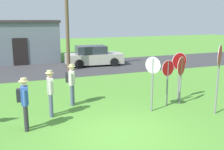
# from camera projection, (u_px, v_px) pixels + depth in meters

# --- Properties ---
(ground_plane) EXTENTS (80.00, 80.00, 0.00)m
(ground_plane) POSITION_uv_depth(u_px,v_px,m) (121.00, 135.00, 8.33)
(ground_plane) COLOR #518E33
(street_asphalt) EXTENTS (60.00, 6.40, 0.01)m
(street_asphalt) POSITION_uv_depth(u_px,v_px,m) (55.00, 69.00, 19.01)
(street_asphalt) COLOR #38383A
(street_asphalt) RESTS_ON ground
(building_background) EXTENTS (6.33, 5.48, 3.41)m
(building_background) POSITION_uv_depth(u_px,v_px,m) (18.00, 40.00, 22.56)
(building_background) COLOR slate
(building_background) RESTS_ON ground
(utility_pole) EXTENTS (1.80, 0.24, 7.34)m
(utility_pole) POSITION_uv_depth(u_px,v_px,m) (67.00, 14.00, 17.77)
(utility_pole) COLOR brown
(utility_pole) RESTS_ON ground
(parked_car_on_street) EXTENTS (4.43, 2.27, 1.51)m
(parked_car_on_street) POSITION_uv_depth(u_px,v_px,m) (93.00, 56.00, 20.43)
(parked_car_on_street) COLOR #B7B2A3
(parked_car_on_street) RESTS_ON ground
(stop_sign_leaning_left) EXTENTS (0.77, 0.15, 2.13)m
(stop_sign_leaning_left) POSITION_uv_depth(u_px,v_px,m) (179.00, 68.00, 11.60)
(stop_sign_leaning_left) COLOR slate
(stop_sign_leaning_left) RESTS_ON ground
(stop_sign_far_back) EXTENTS (0.66, 0.17, 1.91)m
(stop_sign_far_back) POSITION_uv_depth(u_px,v_px,m) (168.00, 75.00, 10.90)
(stop_sign_far_back) COLOR slate
(stop_sign_far_back) RESTS_ON ground
(stop_sign_nearest) EXTENTS (0.69, 0.44, 2.03)m
(stop_sign_nearest) POSITION_uv_depth(u_px,v_px,m) (181.00, 72.00, 11.06)
(stop_sign_nearest) COLOR slate
(stop_sign_nearest) RESTS_ON ground
(stop_sign_rear_right) EXTENTS (0.67, 0.53, 2.65)m
(stop_sign_rear_right) POSITION_uv_depth(u_px,v_px,m) (219.00, 66.00, 9.81)
(stop_sign_rear_right) COLOR slate
(stop_sign_rear_right) RESTS_ON ground
(stop_sign_tallest) EXTENTS (0.35, 0.55, 2.15)m
(stop_sign_tallest) POSITION_uv_depth(u_px,v_px,m) (153.00, 75.00, 10.18)
(stop_sign_tallest) COLOR slate
(stop_sign_tallest) RESTS_ON ground
(person_in_teal) EXTENTS (0.41, 0.57, 1.74)m
(person_in_teal) POSITION_uv_depth(u_px,v_px,m) (24.00, 100.00, 8.48)
(person_in_teal) COLOR #2D2D33
(person_in_teal) RESTS_ON ground
(person_near_signs) EXTENTS (0.31, 0.57, 1.74)m
(person_near_signs) POSITION_uv_depth(u_px,v_px,m) (50.00, 90.00, 9.73)
(person_near_signs) COLOR #4C5670
(person_near_signs) RESTS_ON ground
(person_with_sunhat) EXTENTS (0.44, 0.54, 1.74)m
(person_with_sunhat) POSITION_uv_depth(u_px,v_px,m) (71.00, 81.00, 11.00)
(person_with_sunhat) COLOR #4C5670
(person_with_sunhat) RESTS_ON ground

